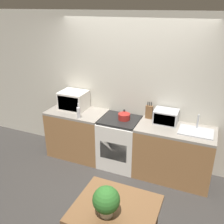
{
  "coord_description": "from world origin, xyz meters",
  "views": [
    {
      "loc": [
        1.27,
        -2.78,
        2.69
      ],
      "look_at": [
        -0.19,
        0.69,
        1.05
      ],
      "focal_mm": 40.0,
      "sensor_mm": 36.0,
      "label": 1
    }
  ],
  "objects_px": {
    "toaster_oven": "(166,117)",
    "stove_range": "(120,142)",
    "microwave": "(74,100)",
    "bottle": "(79,112)",
    "kettle": "(124,115)",
    "dining_table": "(115,215)"
  },
  "relations": [
    {
      "from": "kettle",
      "to": "dining_table",
      "type": "height_order",
      "value": "kettle"
    },
    {
      "from": "bottle",
      "to": "dining_table",
      "type": "distance_m",
      "value": 2.03
    },
    {
      "from": "toaster_oven",
      "to": "stove_range",
      "type": "bearing_deg",
      "value": -168.88
    },
    {
      "from": "stove_range",
      "to": "bottle",
      "type": "bearing_deg",
      "value": -160.68
    },
    {
      "from": "kettle",
      "to": "toaster_oven",
      "type": "distance_m",
      "value": 0.68
    },
    {
      "from": "stove_range",
      "to": "bottle",
      "type": "relative_size",
      "value": 3.39
    },
    {
      "from": "stove_range",
      "to": "toaster_oven",
      "type": "xyz_separation_m",
      "value": [
        0.74,
        0.14,
        0.56
      ]
    },
    {
      "from": "dining_table",
      "to": "toaster_oven",
      "type": "bearing_deg",
      "value": 86.71
    },
    {
      "from": "kettle",
      "to": "toaster_oven",
      "type": "xyz_separation_m",
      "value": [
        0.67,
        0.13,
        0.04
      ]
    },
    {
      "from": "kettle",
      "to": "toaster_oven",
      "type": "relative_size",
      "value": 0.53
    },
    {
      "from": "microwave",
      "to": "bottle",
      "type": "height_order",
      "value": "microwave"
    },
    {
      "from": "toaster_oven",
      "to": "dining_table",
      "type": "xyz_separation_m",
      "value": [
        -0.11,
        -1.9,
        -0.35
      ]
    },
    {
      "from": "stove_range",
      "to": "bottle",
      "type": "height_order",
      "value": "bottle"
    },
    {
      "from": "dining_table",
      "to": "stove_range",
      "type": "bearing_deg",
      "value": 109.71
    },
    {
      "from": "stove_range",
      "to": "microwave",
      "type": "height_order",
      "value": "microwave"
    },
    {
      "from": "microwave",
      "to": "kettle",
      "type": "bearing_deg",
      "value": -4.31
    },
    {
      "from": "dining_table",
      "to": "microwave",
      "type": "bearing_deg",
      "value": 130.53
    },
    {
      "from": "kettle",
      "to": "dining_table",
      "type": "distance_m",
      "value": 1.88
    },
    {
      "from": "bottle",
      "to": "kettle",
      "type": "bearing_deg",
      "value": 18.6
    },
    {
      "from": "stove_range",
      "to": "bottle",
      "type": "xyz_separation_m",
      "value": [
        -0.66,
        -0.23,
        0.55
      ]
    },
    {
      "from": "microwave",
      "to": "bottle",
      "type": "relative_size",
      "value": 1.79
    },
    {
      "from": "microwave",
      "to": "dining_table",
      "type": "relative_size",
      "value": 0.55
    }
  ]
}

